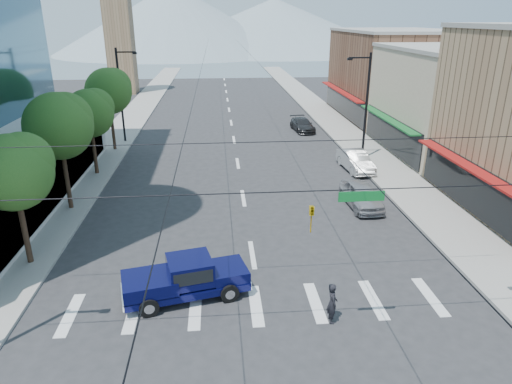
# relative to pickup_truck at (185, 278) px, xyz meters

# --- Properties ---
(ground) EXTENTS (160.00, 160.00, 0.00)m
(ground) POSITION_rel_pickup_truck_xyz_m (3.23, -2.44, -0.97)
(ground) COLOR #28282B
(ground) RESTS_ON ground
(sidewalk_left) EXTENTS (4.00, 120.00, 0.15)m
(sidewalk_left) POSITION_rel_pickup_truck_xyz_m (-8.77, 37.56, -0.90)
(sidewalk_left) COLOR gray
(sidewalk_left) RESTS_ON ground
(sidewalk_right) EXTENTS (4.00, 120.00, 0.15)m
(sidewalk_right) POSITION_rel_pickup_truck_xyz_m (15.23, 37.56, -0.90)
(sidewalk_right) COLOR gray
(sidewalk_right) RESTS_ON ground
(shop_mid) EXTENTS (12.00, 14.00, 9.00)m
(shop_mid) POSITION_rel_pickup_truck_xyz_m (23.23, 21.56, 3.53)
(shop_mid) COLOR tan
(shop_mid) RESTS_ON ground
(shop_far) EXTENTS (12.00, 18.00, 10.00)m
(shop_far) POSITION_rel_pickup_truck_xyz_m (23.23, 37.56, 4.03)
(shop_far) COLOR brown
(shop_far) RESTS_ON ground
(clock_tower) EXTENTS (4.80, 4.80, 20.40)m
(clock_tower) POSITION_rel_pickup_truck_xyz_m (-13.27, 59.56, 9.67)
(clock_tower) COLOR #8C6B4C
(clock_tower) RESTS_ON ground
(mountain_left) EXTENTS (80.00, 80.00, 22.00)m
(mountain_left) POSITION_rel_pickup_truck_xyz_m (-11.77, 147.56, 10.03)
(mountain_left) COLOR gray
(mountain_left) RESTS_ON ground
(mountain_right) EXTENTS (90.00, 90.00, 18.00)m
(mountain_right) POSITION_rel_pickup_truck_xyz_m (23.23, 157.56, 8.03)
(mountain_right) COLOR gray
(mountain_right) RESTS_ON ground
(tree_near) EXTENTS (3.65, 3.64, 6.71)m
(tree_near) POSITION_rel_pickup_truck_xyz_m (-7.84, 3.66, 4.02)
(tree_near) COLOR black
(tree_near) RESTS_ON ground
(tree_midnear) EXTENTS (4.09, 4.09, 7.52)m
(tree_midnear) POSITION_rel_pickup_truck_xyz_m (-7.84, 10.66, 4.62)
(tree_midnear) COLOR black
(tree_midnear) RESTS_ON ground
(tree_midfar) EXTENTS (3.65, 3.64, 6.71)m
(tree_midfar) POSITION_rel_pickup_truck_xyz_m (-7.84, 17.66, 4.02)
(tree_midfar) COLOR black
(tree_midfar) RESTS_ON ground
(tree_far) EXTENTS (4.09, 4.09, 7.52)m
(tree_far) POSITION_rel_pickup_truck_xyz_m (-7.84, 24.66, 4.62)
(tree_far) COLOR black
(tree_far) RESTS_ON ground
(signal_rig) EXTENTS (21.80, 0.20, 9.00)m
(signal_rig) POSITION_rel_pickup_truck_xyz_m (3.42, -3.44, 3.67)
(signal_rig) COLOR black
(signal_rig) RESTS_ON ground
(lamp_pole_nw) EXTENTS (2.00, 0.25, 9.00)m
(lamp_pole_nw) POSITION_rel_pickup_truck_xyz_m (-7.44, 27.56, 3.97)
(lamp_pole_nw) COLOR black
(lamp_pole_nw) RESTS_ON ground
(lamp_pole_ne) EXTENTS (2.00, 0.25, 9.00)m
(lamp_pole_ne) POSITION_rel_pickup_truck_xyz_m (13.89, 19.56, 3.97)
(lamp_pole_ne) COLOR black
(lamp_pole_ne) RESTS_ON ground
(pickup_truck) EXTENTS (5.80, 3.13, 1.87)m
(pickup_truck) POSITION_rel_pickup_truck_xyz_m (0.00, 0.00, 0.00)
(pickup_truck) COLOR #070936
(pickup_truck) RESTS_ON ground
(pedestrian) EXTENTS (0.42, 0.64, 1.75)m
(pedestrian) POSITION_rel_pickup_truck_xyz_m (6.01, -2.28, -0.10)
(pedestrian) COLOR black
(pedestrian) RESTS_ON ground
(parked_car_near) EXTENTS (2.10, 4.74, 1.59)m
(parked_car_near) POSITION_rel_pickup_truck_xyz_m (10.83, 9.48, -0.18)
(parked_car_near) COLOR #99999D
(parked_car_near) RESTS_ON ground
(parked_car_mid) EXTENTS (2.09, 4.98, 1.60)m
(parked_car_mid) POSITION_rel_pickup_truck_xyz_m (12.63, 16.91, -0.17)
(parked_car_mid) COLOR silver
(parked_car_mid) RESTS_ON ground
(parked_car_far) EXTENTS (2.38, 4.88, 1.37)m
(parked_car_far) POSITION_rel_pickup_truck_xyz_m (10.83, 30.76, -0.29)
(parked_car_far) COLOR #272729
(parked_car_far) RESTS_ON ground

